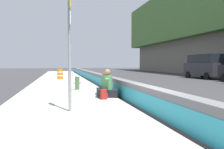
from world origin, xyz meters
TOP-DOWN VIEW (x-y plane):
  - ground_plane at (0.00, 0.00)m, footprint 160.00×160.00m
  - sidewalk_strip at (0.00, 2.65)m, footprint 80.00×4.40m
  - jersey_barrier at (0.00, 0.00)m, footprint 76.00×0.45m
  - route_sign_post at (0.30, 2.54)m, footprint 0.44×0.09m
  - fire_hydrant at (6.34, 1.88)m, footprint 0.26×0.46m
  - seated_person_foreground at (3.16, 0.80)m, footprint 0.94×1.03m
  - seated_person_middle at (4.06, 0.75)m, footprint 0.75×0.85m
  - backpack at (2.52, 1.09)m, footprint 0.32×0.28m
  - construction_barrel at (15.67, 2.77)m, footprint 0.54×0.54m
  - parked_car_fourth at (15.52, -12.23)m, footprint 5.17×2.26m

SIDE VIEW (x-z plane):
  - ground_plane at x=0.00m, z-range 0.00..0.00m
  - sidewalk_strip at x=0.00m, z-range 0.00..0.14m
  - backpack at x=2.52m, z-range 0.13..0.53m
  - jersey_barrier at x=0.00m, z-range 0.00..0.85m
  - seated_person_middle at x=4.06m, z-range -0.06..1.02m
  - seated_person_foreground at x=3.16m, z-range -0.09..1.13m
  - fire_hydrant at x=6.34m, z-range 0.15..1.03m
  - construction_barrel at x=15.67m, z-range 0.14..1.09m
  - parked_car_fourth at x=15.52m, z-range 0.07..2.63m
  - route_sign_post at x=0.30m, z-range 0.41..4.01m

